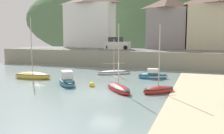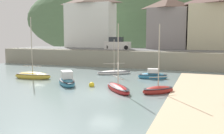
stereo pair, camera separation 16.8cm
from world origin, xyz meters
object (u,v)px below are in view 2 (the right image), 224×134
parked_car_near_slipway (117,44)px  fishing_boat_green (158,90)px  mooring_buoy (92,85)px  rowboat_small_beached (118,88)px  motorboat_with_cabin (153,76)px  dinghy_open_wooden (33,76)px  sailboat_tall_mast (114,72)px  waterfront_building_left (90,21)px  waterfront_building_centre (168,23)px  sailboat_nearest_shore (67,81)px  waterfront_building_right (217,21)px

parked_car_near_slipway → fishing_boat_green: bearing=-65.0°
fishing_boat_green → mooring_buoy: 6.29m
rowboat_small_beached → motorboat_with_cabin: bearing=128.5°
dinghy_open_wooden → sailboat_tall_mast: size_ratio=1.58×
waterfront_building_left → waterfront_building_centre: (14.07, 0.00, -0.58)m
sailboat_nearest_shore → parked_car_near_slipway: (-1.00, 18.48, 2.84)m
fishing_boat_green → waterfront_building_left: bearing=82.4°
motorboat_with_cabin → sailboat_tall_mast: sailboat_tall_mast is taller
waterfront_building_centre → rowboat_small_beached: waterfront_building_centre is taller
motorboat_with_cabin → rowboat_small_beached: rowboat_small_beached is taller
waterfront_building_left → mooring_buoy: bearing=-65.9°
waterfront_building_left → parked_car_near_slipway: bearing=-33.8°
dinghy_open_wooden → motorboat_with_cabin: 13.10m
waterfront_building_centre → rowboat_small_beached: size_ratio=1.44×
waterfront_building_centre → sailboat_nearest_shore: 24.67m
waterfront_building_right → motorboat_with_cabin: bearing=-112.4°
dinghy_open_wooden → fishing_boat_green: size_ratio=1.18×
sailboat_nearest_shore → waterfront_building_right: bearing=110.0°
mooring_buoy → rowboat_small_beached: bearing=-18.4°
waterfront_building_right → motorboat_with_cabin: size_ratio=2.62×
waterfront_building_left → parked_car_near_slipway: 9.05m
rowboat_small_beached → sailboat_nearest_shore: size_ratio=1.48×
dinghy_open_wooden → motorboat_with_cabin: dinghy_open_wooden is taller
waterfront_building_centre → parked_car_near_slipway: bearing=-148.5°
waterfront_building_centre → fishing_boat_green: (2.47, -23.64, -6.42)m
rowboat_small_beached → mooring_buoy: rowboat_small_beached is taller
waterfront_building_left → sailboat_nearest_shore: (7.71, -22.98, -6.91)m
fishing_boat_green → parked_car_near_slipway: bearing=74.6°
dinghy_open_wooden → rowboat_small_beached: bearing=-20.2°
waterfront_building_left → dinghy_open_wooden: size_ratio=1.41×
waterfront_building_right → mooring_buoy: size_ratio=17.35×
parked_car_near_slipway → mooring_buoy: parked_car_near_slipway is taller
waterfront_building_centre → sailboat_tall_mast: waterfront_building_centre is taller
motorboat_with_cabin → parked_car_near_slipway: (-8.09, 12.21, 2.89)m
waterfront_building_left → fishing_boat_green: (16.55, -23.64, -7.01)m
motorboat_with_cabin → mooring_buoy: (-4.51, -6.27, -0.16)m
motorboat_with_cabin → mooring_buoy: 7.73m
waterfront_building_centre → dinghy_open_wooden: (-11.63, -21.07, -6.39)m
waterfront_building_centre → motorboat_with_cabin: waterfront_building_centre is taller
sailboat_tall_mast → waterfront_building_left: bearing=90.3°
waterfront_building_centre → sailboat_nearest_shore: waterfront_building_centre is taller
motorboat_with_cabin → fishing_boat_green: (1.74, -6.93, -0.04)m
mooring_buoy → motorboat_with_cabin: bearing=54.3°
waterfront_building_right → mooring_buoy: 26.53m
waterfront_building_right → rowboat_small_beached: bearing=-109.6°
waterfront_building_right → mooring_buoy: bearing=-116.4°
motorboat_with_cabin → parked_car_near_slipway: bearing=110.7°
dinghy_open_wooden → waterfront_building_centre: bearing=55.9°
fishing_boat_green → motorboat_with_cabin: bearing=61.5°
motorboat_with_cabin → waterfront_building_left: bearing=118.7°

